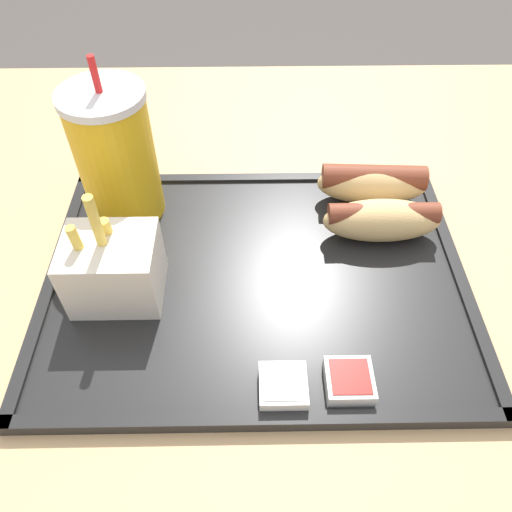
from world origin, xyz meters
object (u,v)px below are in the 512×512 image
Objects in this scene: hot_dog_near at (382,219)px; fries_carton at (113,268)px; sauce_cup_mayo at (283,386)px; hot_dog_far at (373,182)px; soda_cup at (116,156)px; sauce_cup_ketchup at (349,380)px.

fries_carton is at bearing -164.87° from hot_dog_near.
hot_dog_near is at bearing 57.97° from sauce_cup_mayo.
fries_carton is (-0.27, -0.13, 0.01)m from hot_dog_far.
soda_cup is at bearing 94.72° from fries_carton.
fries_carton reaches higher than hot_dog_near.
fries_carton is at bearing 145.02° from sauce_cup_mayo.
sauce_cup_ketchup is (-0.06, -0.24, -0.02)m from hot_dog_far.
hot_dog_far is at bearing 64.74° from sauce_cup_mayo.
hot_dog_near is (0.28, -0.05, -0.05)m from soda_cup.
hot_dog_near is 0.28m from fries_carton.
hot_dog_far is 3.16× the size of sauce_cup_mayo.
soda_cup is 1.46× the size of hot_dog_near.
hot_dog_near is 3.11× the size of sauce_cup_mayo.
hot_dog_near is (0.00, -0.06, -0.00)m from hot_dog_far.
sauce_cup_ketchup is at bearing -103.61° from hot_dog_far.
sauce_cup_ketchup is (0.06, 0.00, 0.00)m from sauce_cup_mayo.
sauce_cup_mayo is (0.16, -0.23, -0.07)m from soda_cup.
fries_carton is 0.24m from sauce_cup_ketchup.
hot_dog_near is 0.19m from sauce_cup_ketchup.
hot_dog_far is (0.28, 0.01, -0.05)m from soda_cup.
soda_cup is at bearing 125.82° from sauce_cup_mayo.
sauce_cup_ketchup is at bearing -107.90° from hot_dog_near.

